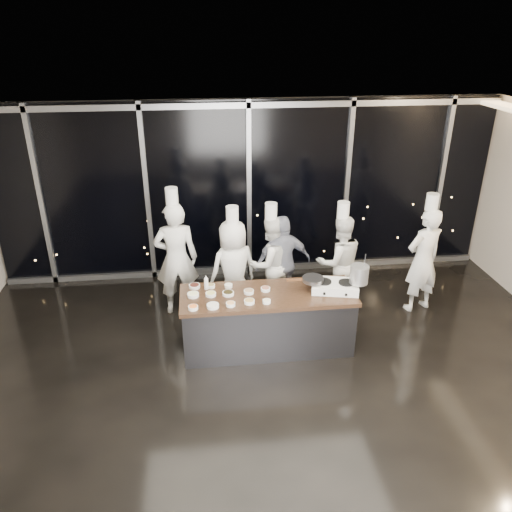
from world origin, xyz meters
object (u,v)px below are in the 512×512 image
Objects in this scene: demo_counter at (267,320)px; frying_pan at (312,279)px; stock_pot at (359,274)px; chef_right at (339,262)px; stove at (335,286)px; chef_left at (233,269)px; guest at (283,263)px; chef_center at (270,263)px; chef_far_left at (176,258)px; chef_side at (423,259)px.

frying_pan reaches higher than demo_counter.
stock_pot reaches higher than demo_counter.
demo_counter is 1.34× the size of chef_right.
frying_pan is 0.65m from stock_pot.
chef_left is (-1.37, 0.98, -0.13)m from stove.
chef_center is at bearing -21.38° from guest.
stock_pot is at bearing 0.19° from stove.
stove is 0.38× the size of chef_left.
guest reaches higher than stock_pot.
stock_pot is (0.32, -0.07, 0.21)m from stove.
chef_far_left is at bearing -23.06° from chef_center.
stock_pot is at bearing 109.52° from chef_center.
chef_right is at bearing 38.37° from demo_counter.
chef_side is (1.36, 0.90, -0.27)m from stock_pot.
chef_far_left reaches higher than chef_right.
chef_right is (0.92, -0.07, 0.01)m from guest.
chef_center reaches higher than stock_pot.
chef_side reaches higher than frying_pan.
frying_pan is 0.30× the size of chef_right.
chef_left is at bearing -3.30° from chef_right.
frying_pan is at bearing 49.70° from chef_right.
stove is 0.44× the size of guest.
chef_right is at bearing 153.40° from chef_center.
chef_far_left reaches higher than chef_center.
stove is at bearing 2.50° from frying_pan.
chef_right is at bearing 163.24° from guest.
guest is at bearing 149.62° from chef_center.
stock_pot is 0.14× the size of chef_center.
guest is 0.88× the size of chef_right.
chef_center is at bearing 130.83° from stock_pot.
chef_side is (1.31, -0.24, 0.09)m from chef_right.
chef_side is (1.68, 0.82, -0.06)m from stove.
chef_side reaches higher than chef_left.
demo_counter is at bearing -163.58° from frying_pan.
stove is at bearing 103.57° from guest.
chef_right is (2.62, -0.15, -0.15)m from chef_far_left.
demo_counter is 1.23× the size of chef_side.
stove is at bearing -0.96° from demo_counter.
chef_side is at bearing 155.26° from chef_left.
guest is at bearing 175.05° from chef_far_left.
chef_left is 0.83m from guest.
chef_center is at bearing -25.65° from chef_side.
chef_far_left reaches higher than demo_counter.
chef_left is (0.89, -0.23, -0.13)m from chef_far_left.
guest is (0.40, 1.12, 0.36)m from demo_counter.
frying_pan is 2.14× the size of stock_pot.
chef_left is 1.02× the size of chef_right.
stove is 1.29× the size of frying_pan.
chef_far_left reaches higher than chef_left.
chef_left is at bearing -20.53° from chef_side.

